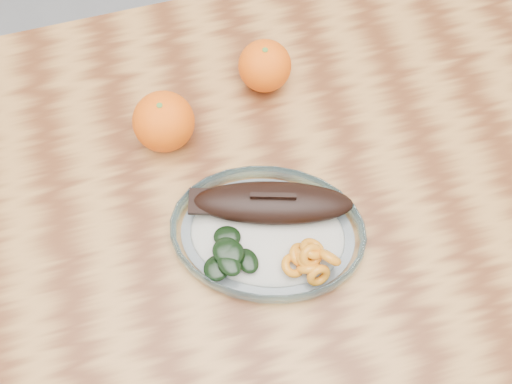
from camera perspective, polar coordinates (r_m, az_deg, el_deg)
ground at (r=1.60m, az=-1.84°, el=-12.95°), size 3.00×3.00×0.00m
dining_table at (r=0.97m, az=-2.97°, el=-5.16°), size 1.20×0.80×0.75m
plated_meal at (r=0.85m, az=1.07°, el=-3.52°), size 0.60×0.60×0.08m
orange_left at (r=0.90m, az=-8.21°, el=6.22°), size 0.09×0.09×0.09m
orange_right at (r=0.95m, az=0.79°, el=11.15°), size 0.08×0.08×0.08m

